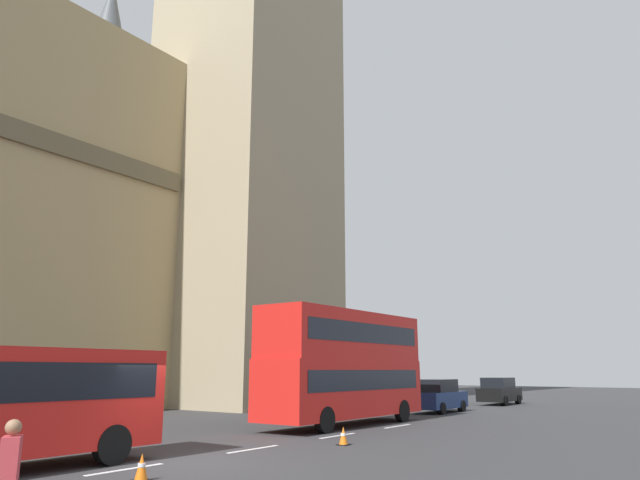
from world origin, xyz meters
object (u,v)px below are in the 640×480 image
object	(u,v)px
sedan_lead	(438,396)
sedan_trailing	(499,391)
double_decker_bus	(345,362)
pedestrian_near_cones	(8,478)
traffic_cone_west	(142,467)
traffic_cone_middle	(343,436)

from	to	relation	value
sedan_lead	sedan_trailing	bearing A→B (deg)	-1.20
double_decker_bus	pedestrian_near_cones	bearing A→B (deg)	-160.97
traffic_cone_west	traffic_cone_middle	bearing A→B (deg)	-1.08
sedan_trailing	double_decker_bus	bearing A→B (deg)	179.75
sedan_lead	sedan_trailing	size ratio (longest dim) A/B	1.00
sedan_lead	traffic_cone_west	bearing A→B (deg)	-171.09
pedestrian_near_cones	traffic_cone_west	bearing A→B (deg)	31.19
sedan_lead	traffic_cone_west	size ratio (longest dim) A/B	7.59
sedan_trailing	pedestrian_near_cones	size ratio (longest dim) A/B	2.60
traffic_cone_middle	pedestrian_near_cones	xyz separation A→B (m)	(-12.02, -2.43, 0.63)
double_decker_bus	traffic_cone_middle	distance (m)	7.19
sedan_lead	traffic_cone_middle	world-z (taller)	sedan_lead
double_decker_bus	sedan_trailing	distance (m)	19.63
traffic_cone_west	pedestrian_near_cones	xyz separation A→B (m)	(-4.26, -2.58, 0.63)
double_decker_bus	sedan_lead	world-z (taller)	double_decker_bus
pedestrian_near_cones	traffic_cone_middle	bearing A→B (deg)	11.43
traffic_cone_west	double_decker_bus	bearing A→B (deg)	14.71
traffic_cone_middle	pedestrian_near_cones	distance (m)	12.28
traffic_cone_middle	double_decker_bus	bearing A→B (deg)	32.90
double_decker_bus	pedestrian_near_cones	world-z (taller)	double_decker_bus
sedan_trailing	traffic_cone_middle	world-z (taller)	sedan_trailing
sedan_trailing	traffic_cone_middle	size ratio (longest dim) A/B	7.59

